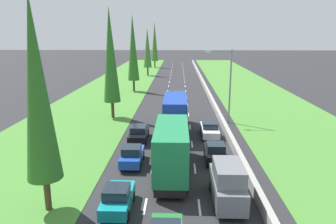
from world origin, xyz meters
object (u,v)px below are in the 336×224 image
object	(u,v)px
teal_hatchback_left_lane	(118,198)
black_sedan_left_lane	(139,133)
poplar_tree_fifth	(155,42)
street_light_mast	(228,81)
poplar_tree_fourth	(147,48)
green_box_truck_centre_lane	(172,148)
blue_hatchback_left_lane	(132,155)
poplar_tree_nearest	(37,90)
poplar_tree_second	(110,55)
blue_box_truck_centre_lane	(175,113)
white_sedan_right_lane	(210,129)
white_hatchback_centre_lane	(178,96)
black_hatchback_right_lane	(215,152)
grey_van_right_lane	(228,183)
poplar_tree_third	(133,48)
white_sedan_centre_lane	(177,107)

from	to	relation	value
teal_hatchback_left_lane	black_sedan_left_lane	world-z (taller)	teal_hatchback_left_lane
poplar_tree_fifth	street_light_mast	distance (m)	66.37
teal_hatchback_left_lane	poplar_tree_fourth	xyz separation A→B (m)	(-4.33, 65.46, 6.34)
green_box_truck_centre_lane	blue_hatchback_left_lane	distance (m)	3.99
poplar_tree_nearest	poplar_tree_second	distance (m)	22.56
blue_hatchback_left_lane	poplar_tree_nearest	size ratio (longest dim) A/B	0.30
blue_box_truck_centre_lane	white_sedan_right_lane	xyz separation A→B (m)	(3.72, -1.49, -1.37)
white_hatchback_centre_lane	teal_hatchback_left_lane	bearing A→B (deg)	-96.23
teal_hatchback_left_lane	black_hatchback_right_lane	bearing A→B (deg)	49.43
poplar_tree_fourth	white_sedan_right_lane	bearing A→B (deg)	-77.19
grey_van_right_lane	poplar_tree_fifth	distance (m)	85.26
blue_hatchback_left_lane	poplar_tree_fourth	world-z (taller)	poplar_tree_fourth
white_hatchback_centre_lane	street_light_mast	world-z (taller)	street_light_mast
black_hatchback_right_lane	poplar_tree_fifth	bearing A→B (deg)	98.03
green_box_truck_centre_lane	white_hatchback_centre_lane	world-z (taller)	green_box_truck_centre_lane
poplar_tree_second	poplar_tree_fifth	world-z (taller)	poplar_tree_fifth
white_sedan_right_lane	poplar_tree_third	distance (m)	30.41
poplar_tree_second	poplar_tree_fourth	world-z (taller)	poplar_tree_second
poplar_tree_fourth	green_box_truck_centre_lane	bearing A→B (deg)	-82.78
black_hatchback_right_lane	poplar_tree_fourth	xyz separation A→B (m)	(-11.29, 57.32, 6.34)
poplar_tree_nearest	street_light_mast	distance (m)	25.05
blue_hatchback_left_lane	poplar_tree_second	world-z (taller)	poplar_tree_second
poplar_tree_fourth	poplar_tree_fifth	distance (m)	20.01
black_hatchback_right_lane	poplar_tree_nearest	bearing A→B (deg)	-144.30
black_sedan_left_lane	green_box_truck_centre_lane	bearing A→B (deg)	-65.50
poplar_tree_fifth	street_light_mast	world-z (taller)	poplar_tree_fifth
white_sedan_right_lane	poplar_tree_fifth	bearing A→B (deg)	98.94
blue_hatchback_left_lane	poplar_tree_fourth	size ratio (longest dim) A/B	0.32
green_box_truck_centre_lane	street_light_mast	bearing A→B (deg)	66.86
poplar_tree_second	poplar_tree_fourth	bearing A→B (deg)	89.28
blue_box_truck_centre_lane	white_sedan_centre_lane	size ratio (longest dim) A/B	2.09
blue_box_truck_centre_lane	white_sedan_centre_lane	distance (m)	9.26
blue_box_truck_centre_lane	teal_hatchback_left_lane	world-z (taller)	blue_box_truck_centre_lane
black_sedan_left_lane	poplar_tree_fifth	world-z (taller)	poplar_tree_fifth
blue_hatchback_left_lane	street_light_mast	size ratio (longest dim) A/B	0.43
poplar_tree_second	blue_hatchback_left_lane	bearing A→B (deg)	-72.81
white_sedan_right_lane	poplar_tree_nearest	xyz separation A→B (m)	(-11.54, -15.09, 6.84)
grey_van_right_lane	poplar_tree_third	distance (m)	43.09
grey_van_right_lane	black_sedan_left_lane	distance (m)	14.27
white_hatchback_centre_lane	white_sedan_right_lane	distance (m)	18.54
white_hatchback_centre_lane	poplar_tree_second	size ratio (longest dim) A/B	0.28
black_hatchback_right_lane	black_sedan_left_lane	distance (m)	8.98
black_sedan_left_lane	poplar_tree_second	distance (m)	12.55
blue_hatchback_left_lane	black_hatchback_right_lane	xyz separation A→B (m)	(7.09, 0.95, 0.00)
blue_hatchback_left_lane	white_sedan_right_lane	bearing A→B (deg)	47.32
green_box_truck_centre_lane	poplar_tree_fifth	distance (m)	80.44
poplar_tree_second	poplar_tree_fourth	distance (m)	42.95
blue_hatchback_left_lane	street_light_mast	bearing A→B (deg)	53.78
poplar_tree_third	street_light_mast	size ratio (longest dim) A/B	1.58
white_sedan_centre_lane	black_hatchback_right_lane	distance (m)	17.90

